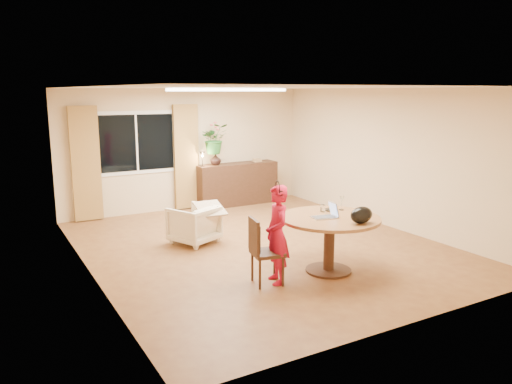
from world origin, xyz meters
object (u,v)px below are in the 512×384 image
Objects in this scene: dining_table at (330,229)px; dining_chair at (268,251)px; child at (277,235)px; sideboard at (237,184)px; armchair at (194,224)px.

dining_table is 1.56× the size of dining_chair.
child is 0.71× the size of sideboard.
dining_table is 0.75× the size of sideboard.
sideboard is (1.72, 4.47, -0.19)m from child.
sideboard is at bearing -155.63° from armchair.
child reaches higher than dining_chair.
dining_chair is 4.83m from sideboard.
dining_table is at bearing -100.85° from sideboard.
sideboard is (1.86, 4.45, 0.02)m from dining_chair.
dining_chair is 0.48× the size of sideboard.
child is (0.14, -0.02, 0.21)m from dining_chair.
dining_chair is 2.20m from armchair.
dining_table is at bearing 92.87° from armchair.
armchair is at bearing -159.81° from child.
dining_chair is at bearing 177.69° from dining_table.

